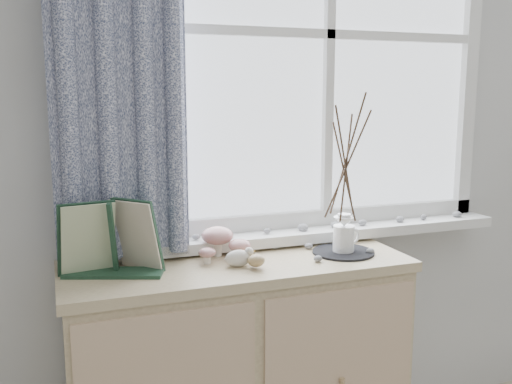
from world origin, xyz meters
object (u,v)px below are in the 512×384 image
Objects in this scene: botanical_book at (113,239)px; twig_pitcher at (346,161)px; sideboard at (239,375)px; toadstool_cluster at (221,240)px.

botanical_book is 0.84m from twig_pitcher.
sideboard is 0.86m from twig_pitcher.
twig_pitcher is at bearing 19.66° from botanical_book.
botanical_book is 0.40m from toadstool_cluster.
twig_pitcher reaches higher than sideboard.
toadstool_cluster reaches higher than sideboard.
toadstool_cluster is 0.32× the size of twig_pitcher.
twig_pitcher is (0.81, 0.00, 0.21)m from botanical_book.
sideboard is 0.69m from botanical_book.
twig_pitcher reaches higher than botanical_book.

